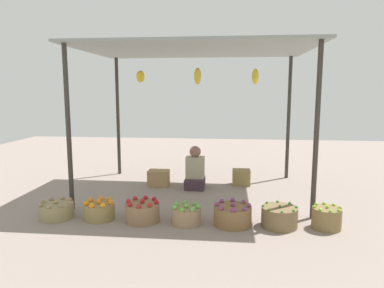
% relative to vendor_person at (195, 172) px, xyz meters
% --- Properties ---
extents(ground_plane, '(14.00, 14.00, 0.00)m').
position_rel_vendor_person_xyz_m(ground_plane, '(0.03, -0.23, -0.30)').
color(ground_plane, gray).
extents(market_stall_structure, '(3.84, 2.66, 2.50)m').
position_rel_vendor_person_xyz_m(market_stall_structure, '(0.03, -0.22, 2.04)').
color(market_stall_structure, '#38332D').
rests_on(market_stall_structure, ground).
extents(vendor_person, '(0.36, 0.44, 0.78)m').
position_rel_vendor_person_xyz_m(vendor_person, '(0.00, 0.00, 0.00)').
color(vendor_person, '#412E3B').
rests_on(vendor_person, ground).
extents(basket_potatoes, '(0.48, 0.48, 0.26)m').
position_rel_vendor_person_xyz_m(basket_potatoes, '(-1.80, -1.78, -0.19)').
color(basket_potatoes, '#96875C').
rests_on(basket_potatoes, ground).
extents(basket_oranges, '(0.43, 0.43, 0.29)m').
position_rel_vendor_person_xyz_m(basket_oranges, '(-1.18, -1.76, -0.18)').
color(basket_oranges, olive).
rests_on(basket_oranges, ground).
extents(basket_red_apples, '(0.47, 0.47, 0.32)m').
position_rel_vendor_person_xyz_m(basket_red_apples, '(-0.56, -1.78, -0.16)').
color(basket_red_apples, '#8E6B4B').
rests_on(basket_red_apples, ground).
extents(basket_green_apples, '(0.40, 0.40, 0.29)m').
position_rel_vendor_person_xyz_m(basket_green_apples, '(0.05, -1.82, -0.18)').
color(basket_green_apples, '#9F7E5C').
rests_on(basket_green_apples, ground).
extents(basket_purple_onions, '(0.50, 0.50, 0.32)m').
position_rel_vendor_person_xyz_m(basket_purple_onions, '(0.68, -1.79, -0.16)').
color(basket_purple_onions, brown).
rests_on(basket_purple_onions, ground).
extents(basket_green_chilies, '(0.47, 0.47, 0.30)m').
position_rel_vendor_person_xyz_m(basket_green_chilies, '(1.29, -1.79, -0.16)').
color(basket_green_chilies, brown).
rests_on(basket_green_chilies, ground).
extents(basket_limes, '(0.38, 0.38, 0.32)m').
position_rel_vendor_person_xyz_m(basket_limes, '(1.90, -1.79, -0.16)').
color(basket_limes, olive).
rests_on(basket_limes, ground).
extents(wooden_crate_near_vendor, '(0.39, 0.28, 0.30)m').
position_rel_vendor_person_xyz_m(wooden_crate_near_vendor, '(-0.70, 0.06, -0.15)').
color(wooden_crate_near_vendor, '#A78454').
rests_on(wooden_crate_near_vendor, ground).
extents(wooden_crate_stacked_rear, '(0.33, 0.28, 0.30)m').
position_rel_vendor_person_xyz_m(wooden_crate_stacked_rear, '(0.86, 0.29, -0.15)').
color(wooden_crate_stacked_rear, olive).
rests_on(wooden_crate_stacked_rear, ground).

